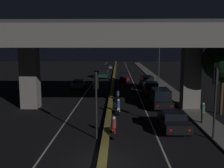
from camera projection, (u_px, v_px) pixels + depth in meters
name	position (u px, v px, depth m)	size (l,w,h in m)	color
ground_plane	(102.00, 163.00, 14.36)	(200.00, 200.00, 0.00)	black
lane_line_left_inner	(94.00, 81.00, 49.08)	(0.12, 126.00, 0.00)	beige
lane_line_right_inner	(133.00, 81.00, 48.92)	(0.12, 126.00, 0.00)	beige
median_divider	(113.00, 80.00, 48.98)	(0.49, 126.00, 0.26)	olive
sidewalk_right	(164.00, 86.00, 41.88)	(2.01, 126.00, 0.14)	slate
elevated_overpass	(110.00, 40.00, 26.38)	(24.01, 12.55, 9.08)	slate
traffic_light_left_of_median	(96.00, 93.00, 17.86)	(0.30, 0.49, 4.67)	black
traffic_light_right_of_median	(215.00, 91.00, 17.65)	(0.30, 0.49, 4.97)	black
street_lamp	(157.00, 57.00, 46.17)	(2.36, 0.32, 7.68)	#2D2D30
car_black_lead	(173.00, 121.00, 19.97)	(2.07, 4.22, 1.49)	black
car_black_second	(161.00, 98.00, 27.38)	(2.10, 4.50, 1.97)	black
car_dark_red_third	(151.00, 89.00, 34.35)	(2.08, 4.11, 1.76)	#591414
car_black_fourth	(147.00, 82.00, 40.36)	(2.16, 4.82, 1.88)	black
car_dark_red_fifth	(125.00, 77.00, 47.88)	(1.92, 3.96, 1.58)	#591414
car_grey_lead_oncoming	(79.00, 84.00, 40.02)	(2.02, 4.19, 1.35)	#515459
car_dark_green_second_oncoming	(104.00, 73.00, 53.57)	(2.12, 4.31, 1.94)	black
car_dark_blue_third_oncoming	(106.00, 69.00, 65.02)	(1.94, 4.45, 1.67)	#141938
car_grey_fourth_oncoming	(109.00, 67.00, 74.61)	(2.01, 4.51, 1.37)	#515459
motorcycle_red_filtering_near	(114.00, 128.00, 18.58)	(0.32, 1.91, 1.47)	black
motorcycle_white_filtering_mid	(118.00, 108.00, 24.79)	(0.34, 1.69, 1.47)	black
motorcycle_black_filtering_far	(118.00, 96.00, 30.62)	(0.33, 2.02, 1.45)	black
pedestrian_on_sidewalk	(203.00, 112.00, 21.47)	(0.30, 0.30, 1.70)	#2D261E
roadside_tree_kerbside_near	(223.00, 61.00, 24.13)	(3.91, 3.91, 7.03)	#38281C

